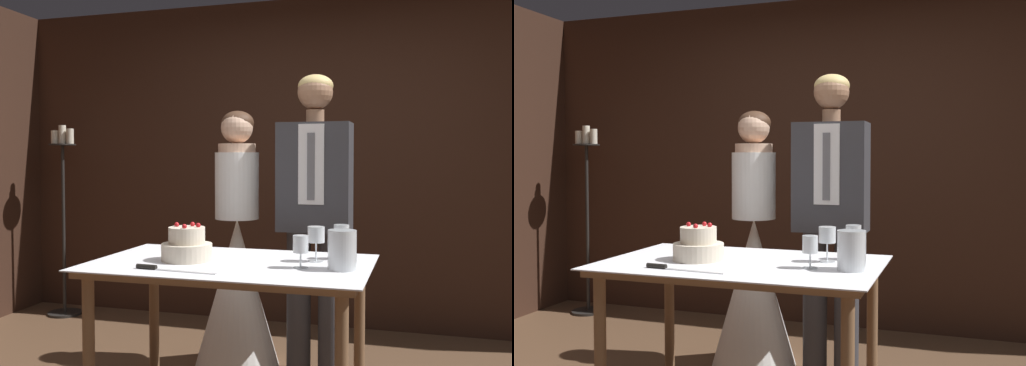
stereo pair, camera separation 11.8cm
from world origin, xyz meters
TOP-DOWN VIEW (x-y plane):
  - wall_back at (0.00, 2.04)m, footprint 5.54×0.12m
  - cake_table at (-0.16, 0.13)m, footprint 1.34×0.84m
  - tiered_cake at (-0.39, 0.11)m, footprint 0.25×0.25m
  - cake_knife at (-0.40, -0.15)m, footprint 0.40×0.05m
  - wine_glass_near at (0.19, 0.07)m, footprint 0.07×0.07m
  - wine_glass_middle at (0.34, 0.36)m, footprint 0.08×0.08m
  - wine_glass_far at (0.23, 0.26)m, footprint 0.08×0.08m
  - hurricane_candle at (0.38, 0.09)m, footprint 0.13×0.13m
  - bride at (-0.41, 0.97)m, footprint 0.54×0.54m
  - groom at (0.09, 0.97)m, footprint 0.44×0.25m
  - candle_stand at (-2.20, 1.68)m, footprint 0.28×0.28m

SIDE VIEW (x-z plane):
  - bride at x=-0.41m, z-range -0.22..1.41m
  - cake_table at x=-0.16m, z-range 0.31..1.14m
  - candle_stand at x=-2.20m, z-range 0.01..1.62m
  - cake_knife at x=-0.40m, z-range 0.82..0.84m
  - tiered_cake at x=-0.39m, z-range 0.80..0.99m
  - hurricane_candle at x=0.38m, z-range 0.82..1.00m
  - wine_glass_near at x=0.19m, z-range 0.85..1.00m
  - wine_glass_middle at x=0.34m, z-range 0.86..1.03m
  - wine_glass_far at x=0.23m, z-range 0.86..1.03m
  - groom at x=0.09m, z-range 0.13..1.96m
  - wall_back at x=0.00m, z-range 0.00..2.59m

